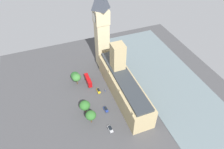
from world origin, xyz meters
The scene contains 15 objects.
ground_plane centered at (0.00, 0.00, 0.00)m, with size 146.51×146.51×0.00m, color #424244.
river_thames centered at (-36.52, 0.00, 0.12)m, with size 43.46×131.86×0.25m, color slate.
parliament_building centered at (-1.99, -1.49, 8.74)m, with size 13.57×57.88×32.14m.
clock_tower centered at (-0.33, -35.39, 30.97)m, with size 9.47×9.47×59.81m.
double_decker_bus_near_tower centered at (15.96, -18.52, 2.63)m, with size 2.79×10.54×4.75m.
car_yellow_cab_midblock centered at (12.00, -8.57, 0.89)m, with size 1.83×4.54×1.74m.
car_blue_corner centered at (12.65, 7.59, 0.88)m, with size 2.11×4.28×1.74m.
car_silver_under_trees centered at (14.93, 21.24, 0.89)m, with size 2.24×4.79×1.74m.
pedestrian_kerbside centered at (7.84, -7.23, 0.71)m, with size 0.66×0.59×1.58m.
plane_tree_opposite_hall centered at (23.23, -20.26, 6.24)m, with size 5.98×5.98×8.81m.
plane_tree_by_river_gate centered at (23.14, 12.81, 6.41)m, with size 5.91×5.91×8.96m.
plane_tree_far_end centered at (24.31, 4.51, 5.97)m, with size 6.31×6.31×8.67m.
plane_tree_leading centered at (23.64, -23.02, 5.70)m, with size 5.66×5.66×8.14m.
street_lamp_trailing centered at (22.91, -23.43, 4.48)m, with size 0.56×0.56×6.43m.
street_lamp_slot_10 centered at (23.24, 1.48, 4.06)m, with size 0.56×0.56×5.74m.
Camera 1 is at (36.83, 81.35, 99.07)m, focal length 33.08 mm.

